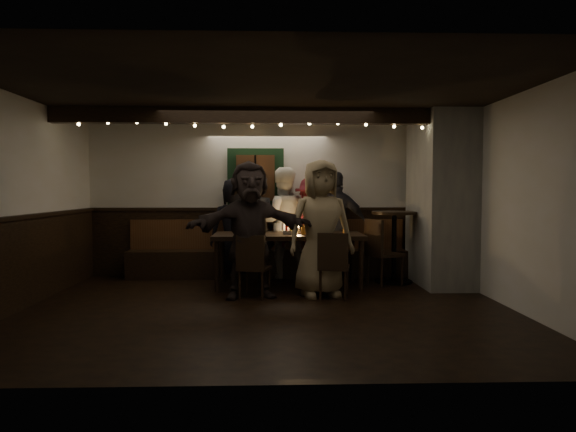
{
  "coord_description": "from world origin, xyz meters",
  "views": [
    {
      "loc": [
        0.06,
        -6.26,
        1.46
      ],
      "look_at": [
        0.32,
        1.6,
        1.05
      ],
      "focal_mm": 32.0,
      "sensor_mm": 36.0,
      "label": 1
    }
  ],
  "objects_px": {
    "chair_near_left": "(253,263)",
    "person_a": "(235,228)",
    "dining_table": "(288,238)",
    "person_c": "(282,223)",
    "person_g": "(320,228)",
    "chair_end": "(380,248)",
    "high_top": "(394,238)",
    "chair_near_right": "(333,262)",
    "person_b": "(257,228)",
    "person_d": "(313,228)",
    "person_e": "(337,225)",
    "person_f": "(250,229)"
  },
  "relations": [
    {
      "from": "chair_end",
      "to": "person_d",
      "type": "height_order",
      "value": "person_d"
    },
    {
      "from": "dining_table",
      "to": "person_g",
      "type": "height_order",
      "value": "person_g"
    },
    {
      "from": "person_c",
      "to": "person_g",
      "type": "relative_size",
      "value": 0.98
    },
    {
      "from": "chair_end",
      "to": "person_a",
      "type": "height_order",
      "value": "person_a"
    },
    {
      "from": "high_top",
      "to": "person_c",
      "type": "height_order",
      "value": "person_c"
    },
    {
      "from": "high_top",
      "to": "person_g",
      "type": "height_order",
      "value": "person_g"
    },
    {
      "from": "chair_near_left",
      "to": "person_a",
      "type": "relative_size",
      "value": 0.52
    },
    {
      "from": "dining_table",
      "to": "person_c",
      "type": "bearing_deg",
      "value": 95.35
    },
    {
      "from": "chair_near_left",
      "to": "high_top",
      "type": "bearing_deg",
      "value": 27.78
    },
    {
      "from": "chair_end",
      "to": "person_a",
      "type": "distance_m",
      "value": 2.38
    },
    {
      "from": "chair_end",
      "to": "person_c",
      "type": "xyz_separation_m",
      "value": [
        -1.47,
        0.73,
        0.34
      ]
    },
    {
      "from": "chair_end",
      "to": "high_top",
      "type": "relative_size",
      "value": 0.9
    },
    {
      "from": "dining_table",
      "to": "person_e",
      "type": "distance_m",
      "value": 1.05
    },
    {
      "from": "chair_near_left",
      "to": "person_f",
      "type": "height_order",
      "value": "person_f"
    },
    {
      "from": "person_a",
      "to": "person_g",
      "type": "height_order",
      "value": "person_g"
    },
    {
      "from": "person_c",
      "to": "person_d",
      "type": "bearing_deg",
      "value": 162.97
    },
    {
      "from": "dining_table",
      "to": "person_d",
      "type": "bearing_deg",
      "value": 58.41
    },
    {
      "from": "person_g",
      "to": "chair_near_left",
      "type": "bearing_deg",
      "value": 177.67
    },
    {
      "from": "dining_table",
      "to": "person_c",
      "type": "distance_m",
      "value": 0.8
    },
    {
      "from": "person_b",
      "to": "person_d",
      "type": "bearing_deg",
      "value": 160.38
    },
    {
      "from": "chair_near_left",
      "to": "person_f",
      "type": "relative_size",
      "value": 0.47
    },
    {
      "from": "person_a",
      "to": "person_e",
      "type": "bearing_deg",
      "value": 166.61
    },
    {
      "from": "chair_near_left",
      "to": "high_top",
      "type": "xyz_separation_m",
      "value": [
        2.17,
        1.14,
        0.22
      ]
    },
    {
      "from": "high_top",
      "to": "person_a",
      "type": "distance_m",
      "value": 2.57
    },
    {
      "from": "chair_end",
      "to": "person_d",
      "type": "xyz_separation_m",
      "value": [
        -0.97,
        0.65,
        0.26
      ]
    },
    {
      "from": "dining_table",
      "to": "person_a",
      "type": "bearing_deg",
      "value": 137.66
    },
    {
      "from": "chair_near_left",
      "to": "person_a",
      "type": "xyz_separation_m",
      "value": [
        -0.35,
        1.64,
        0.34
      ]
    },
    {
      "from": "person_c",
      "to": "chair_near_right",
      "type": "bearing_deg",
      "value": 103.48
    },
    {
      "from": "chair_near_right",
      "to": "person_a",
      "type": "relative_size",
      "value": 0.54
    },
    {
      "from": "chair_near_left",
      "to": "person_b",
      "type": "distance_m",
      "value": 1.63
    },
    {
      "from": "person_a",
      "to": "person_d",
      "type": "distance_m",
      "value": 1.28
    },
    {
      "from": "chair_near_left",
      "to": "person_e",
      "type": "bearing_deg",
      "value": 49.02
    },
    {
      "from": "dining_table",
      "to": "person_b",
      "type": "bearing_deg",
      "value": 123.83
    },
    {
      "from": "person_e",
      "to": "person_f",
      "type": "bearing_deg",
      "value": 63.51
    },
    {
      "from": "high_top",
      "to": "chair_near_right",
      "type": "bearing_deg",
      "value": -132.3
    },
    {
      "from": "person_c",
      "to": "person_e",
      "type": "bearing_deg",
      "value": 164.47
    },
    {
      "from": "chair_near_right",
      "to": "person_f",
      "type": "distance_m",
      "value": 1.2
    },
    {
      "from": "dining_table",
      "to": "chair_near_right",
      "type": "relative_size",
      "value": 2.5
    },
    {
      "from": "chair_near_left",
      "to": "person_a",
      "type": "distance_m",
      "value": 1.71
    },
    {
      "from": "person_b",
      "to": "person_c",
      "type": "height_order",
      "value": "person_c"
    },
    {
      "from": "chair_near_left",
      "to": "chair_end",
      "type": "height_order",
      "value": "chair_end"
    },
    {
      "from": "chair_end",
      "to": "person_e",
      "type": "height_order",
      "value": "person_e"
    },
    {
      "from": "person_d",
      "to": "person_g",
      "type": "height_order",
      "value": "person_g"
    },
    {
      "from": "chair_end",
      "to": "person_d",
      "type": "distance_m",
      "value": 1.19
    },
    {
      "from": "person_c",
      "to": "person_e",
      "type": "xyz_separation_m",
      "value": [
        0.88,
        -0.13,
        -0.03
      ]
    },
    {
      "from": "high_top",
      "to": "person_e",
      "type": "relative_size",
      "value": 0.64
    },
    {
      "from": "person_f",
      "to": "person_c",
      "type": "bearing_deg",
      "value": 61.91
    },
    {
      "from": "person_b",
      "to": "chair_near_left",
      "type": "bearing_deg",
      "value": 71.81
    },
    {
      "from": "chair_near_left",
      "to": "person_b",
      "type": "xyz_separation_m",
      "value": [
        0.02,
        1.59,
        0.35
      ]
    },
    {
      "from": "person_e",
      "to": "person_a",
      "type": "bearing_deg",
      "value": 12.58
    }
  ]
}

